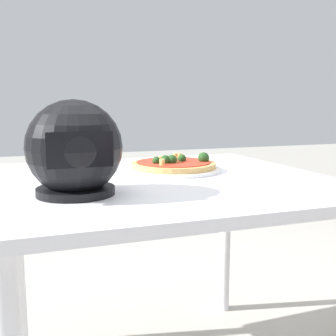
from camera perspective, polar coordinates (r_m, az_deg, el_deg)
dining_table at (r=1.31m, az=-0.85°, el=-5.01°), size 1.03×0.97×0.74m
pizza_plate at (r=1.41m, az=0.78°, el=-0.17°), size 0.33×0.33×0.01m
pizza at (r=1.41m, az=0.87°, el=0.56°), size 0.29×0.29×0.05m
motorcycle_helmet at (r=1.05m, az=-12.96°, el=2.48°), size 0.24×0.24×0.24m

